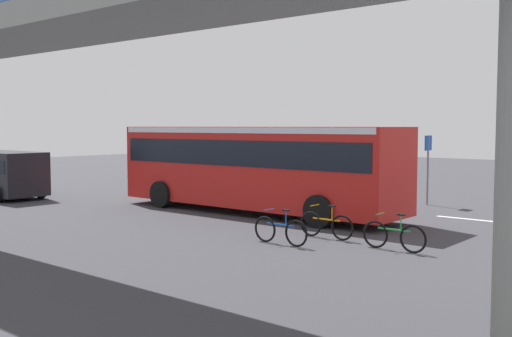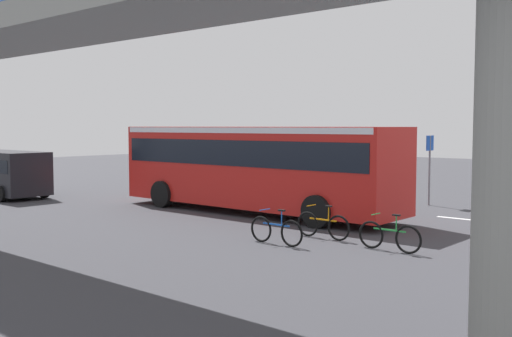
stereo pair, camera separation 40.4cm
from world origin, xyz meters
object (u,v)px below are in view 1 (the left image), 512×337
Objects in this scene: parked_van at (1,171)px; bicycle_orange at (326,225)px; city_bus at (254,161)px; pedestrian at (330,185)px; traffic_sign at (428,158)px; bicycle_blue at (280,231)px; bicycle_green at (394,236)px.

parked_van is 16.54m from bicycle_orange.
parked_van is at bearing 17.18° from city_bus.
traffic_sign reaches higher than pedestrian.
traffic_sign is at bearing -128.84° from pedestrian.
bicycle_orange is (-16.49, -1.00, -0.81)m from parked_van.
parked_van is 2.71× the size of bicycle_blue.
bicycle_blue is 0.99× the size of pedestrian.
parked_van is 1.71× the size of traffic_sign.
bicycle_blue is 1.60m from bicycle_orange.
pedestrian is 0.64× the size of traffic_sign.
city_bus is 4.12× the size of traffic_sign.
city_bus reaches higher than traffic_sign.
bicycle_blue is at bearing 136.50° from city_bus.
traffic_sign reaches higher than bicycle_blue.
bicycle_green is (-7.07, 2.92, -1.51)m from city_bus.
bicycle_orange is at bearing 151.61° from city_bus.
city_bus is 7.80m from bicycle_green.
traffic_sign is at bearing -87.89° from bicycle_blue.
bicycle_orange is (-4.83, 2.61, -1.51)m from city_bus.
pedestrian reaches higher than bicycle_blue.
city_bus reaches higher than bicycle_blue.
bicycle_orange is (2.25, -0.31, 0.00)m from bicycle_green.
traffic_sign is (-2.58, -3.20, 1.00)m from pedestrian.
city_bus is 3.38m from pedestrian.
bicycle_blue is (-16.02, 0.53, -0.81)m from parked_van.
parked_van is at bearing 31.85° from traffic_sign.
bicycle_green is (-18.73, -0.69, -0.81)m from parked_van.
pedestrian reaches higher than bicycle_green.
city_bus reaches higher than bicycle_orange.
city_bus is at bearing 56.92° from traffic_sign.
parked_van is 2.68× the size of pedestrian.
city_bus is 5.69m from bicycle_orange.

